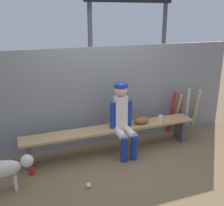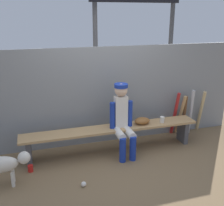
# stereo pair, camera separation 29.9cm
# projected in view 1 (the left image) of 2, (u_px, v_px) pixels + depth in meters

# --- Properties ---
(ground_plane) EXTENTS (30.00, 30.00, 0.00)m
(ground_plane) POSITION_uv_depth(u_px,v_px,m) (112.00, 151.00, 4.86)
(ground_plane) COLOR brown
(chainlink_fence) EXTENTS (5.36, 0.03, 1.81)m
(chainlink_fence) POSITION_uv_depth(u_px,v_px,m) (103.00, 96.00, 4.99)
(chainlink_fence) COLOR gray
(chainlink_fence) RESTS_ON ground_plane
(dugout_bench) EXTENTS (3.13, 0.36, 0.47)m
(dugout_bench) POSITION_uv_depth(u_px,v_px,m) (112.00, 132.00, 4.74)
(dugout_bench) COLOR tan
(dugout_bench) RESTS_ON ground_plane
(player_seated) EXTENTS (0.41, 0.55, 1.24)m
(player_seated) POSITION_uv_depth(u_px,v_px,m) (123.00, 117.00, 4.61)
(player_seated) COLOR silver
(player_seated) RESTS_ON ground_plane
(baseball_glove) EXTENTS (0.28, 0.20, 0.12)m
(baseball_glove) POSITION_uv_depth(u_px,v_px,m) (141.00, 120.00, 4.89)
(baseball_glove) COLOR brown
(baseball_glove) RESTS_ON dugout_bench
(bat_aluminum_red) EXTENTS (0.09, 0.29, 0.92)m
(bat_aluminum_red) POSITION_uv_depth(u_px,v_px,m) (171.00, 112.00, 5.46)
(bat_aluminum_red) COLOR #B22323
(bat_aluminum_red) RESTS_ON ground_plane
(bat_wood_tan) EXTENTS (0.11, 0.26, 0.83)m
(bat_wood_tan) POSITION_uv_depth(u_px,v_px,m) (177.00, 113.00, 5.55)
(bat_wood_tan) COLOR tan
(bat_wood_tan) RESTS_ON ground_plane
(bat_wood_dark) EXTENTS (0.08, 0.13, 0.81)m
(bat_wood_dark) POSITION_uv_depth(u_px,v_px,m) (180.00, 113.00, 5.56)
(bat_wood_dark) COLOR brown
(bat_wood_dark) RESTS_ON ground_plane
(bat_aluminum_silver) EXTENTS (0.08, 0.14, 0.93)m
(bat_aluminum_silver) POSITION_uv_depth(u_px,v_px,m) (186.00, 110.00, 5.56)
(bat_aluminum_silver) COLOR #B7B7BC
(bat_aluminum_silver) RESTS_ON ground_plane
(bat_wood_natural) EXTENTS (0.09, 0.25, 0.88)m
(bat_wood_natural) POSITION_uv_depth(u_px,v_px,m) (196.00, 109.00, 5.72)
(bat_wood_natural) COLOR tan
(bat_wood_natural) RESTS_ON ground_plane
(baseball) EXTENTS (0.07, 0.07, 0.07)m
(baseball) POSITION_uv_depth(u_px,v_px,m) (89.00, 185.00, 3.84)
(baseball) COLOR white
(baseball) RESTS_ON ground_plane
(cup_on_ground) EXTENTS (0.08, 0.08, 0.11)m
(cup_on_ground) POSITION_uv_depth(u_px,v_px,m) (32.00, 171.00, 4.14)
(cup_on_ground) COLOR red
(cup_on_ground) RESTS_ON ground_plane
(cup_on_bench) EXTENTS (0.08, 0.08, 0.11)m
(cup_on_bench) POSITION_uv_depth(u_px,v_px,m) (161.00, 118.00, 4.98)
(cup_on_bench) COLOR silver
(cup_on_bench) RESTS_ON dugout_bench
(scoreboard) EXTENTS (2.31, 0.27, 3.60)m
(scoreboard) POSITION_uv_depth(u_px,v_px,m) (132.00, 4.00, 5.85)
(scoreboard) COLOR #3F3F42
(scoreboard) RESTS_ON ground_plane
(dog) EXTENTS (0.84, 0.20, 0.49)m
(dog) POSITION_uv_depth(u_px,v_px,m) (6.00, 169.00, 3.70)
(dog) COLOR beige
(dog) RESTS_ON ground_plane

